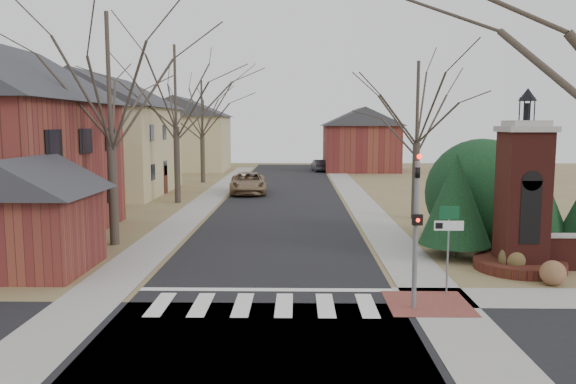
{
  "coord_description": "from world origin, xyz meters",
  "views": [
    {
      "loc": [
        0.98,
        -14.92,
        5.24
      ],
      "look_at": [
        0.63,
        6.0,
        2.68
      ],
      "focal_mm": 35.0,
      "sensor_mm": 36.0,
      "label": 1
    }
  ],
  "objects_px": {
    "traffic_signal_pole": "(416,219)",
    "brick_gate_monument": "(522,210)",
    "pickup_truck": "(248,183)",
    "distant_car": "(319,165)",
    "sign_post": "(448,232)"
  },
  "relations": [
    {
      "from": "brick_gate_monument",
      "to": "pickup_truck",
      "type": "height_order",
      "value": "brick_gate_monument"
    },
    {
      "from": "sign_post",
      "to": "distant_car",
      "type": "relative_size",
      "value": 0.7
    },
    {
      "from": "sign_post",
      "to": "pickup_truck",
      "type": "height_order",
      "value": "sign_post"
    },
    {
      "from": "pickup_truck",
      "to": "distant_car",
      "type": "relative_size",
      "value": 1.46
    },
    {
      "from": "pickup_truck",
      "to": "distant_car",
      "type": "height_order",
      "value": "pickup_truck"
    },
    {
      "from": "distant_car",
      "to": "traffic_signal_pole",
      "type": "bearing_deg",
      "value": 83.38
    },
    {
      "from": "brick_gate_monument",
      "to": "pickup_truck",
      "type": "xyz_separation_m",
      "value": [
        -11.74,
        22.01,
        -1.37
      ]
    },
    {
      "from": "traffic_signal_pole",
      "to": "pickup_truck",
      "type": "height_order",
      "value": "traffic_signal_pole"
    },
    {
      "from": "sign_post",
      "to": "distant_car",
      "type": "height_order",
      "value": "sign_post"
    },
    {
      "from": "sign_post",
      "to": "brick_gate_monument",
      "type": "height_order",
      "value": "brick_gate_monument"
    },
    {
      "from": "traffic_signal_pole",
      "to": "brick_gate_monument",
      "type": "distance_m",
      "value": 6.47
    },
    {
      "from": "brick_gate_monument",
      "to": "distant_car",
      "type": "relative_size",
      "value": 1.65
    },
    {
      "from": "brick_gate_monument",
      "to": "pickup_truck",
      "type": "bearing_deg",
      "value": 118.08
    },
    {
      "from": "traffic_signal_pole",
      "to": "distant_car",
      "type": "xyz_separation_m",
      "value": [
        -0.9,
        46.43,
        -1.94
      ]
    },
    {
      "from": "traffic_signal_pole",
      "to": "brick_gate_monument",
      "type": "relative_size",
      "value": 0.69
    }
  ]
}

